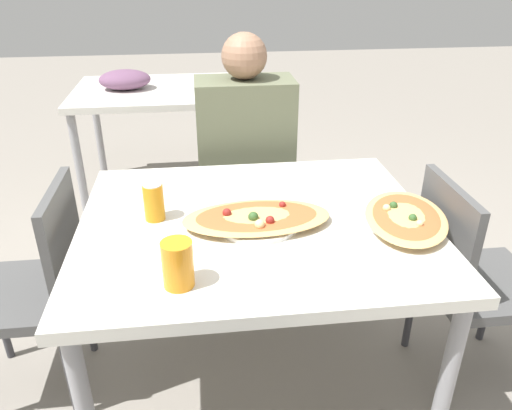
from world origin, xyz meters
name	(u,v)px	position (x,y,z in m)	size (l,w,h in m)	color
ground_plane	(256,382)	(0.00, 0.00, 0.00)	(14.00, 14.00, 0.00)	gray
dining_table	(256,238)	(0.00, 0.00, 0.66)	(1.14, 0.96, 0.73)	silver
chair_far_seated	(244,186)	(0.04, 0.81, 0.48)	(0.40, 0.40, 0.83)	#4C4C4C
chair_side_left	(36,283)	(-0.77, 0.09, 0.48)	(0.40, 0.40, 0.83)	#4C4C4C
chair_side_right	(468,274)	(0.77, -0.04, 0.48)	(0.40, 0.40, 0.83)	#4C4C4C
person_seated	(245,149)	(0.04, 0.70, 0.71)	(0.43, 0.27, 1.22)	#2D2D38
pizza_main	(257,218)	(0.00, -0.03, 0.75)	(0.48, 0.27, 0.06)	white
soda_can	(154,202)	(-0.33, 0.05, 0.79)	(0.07, 0.07, 0.12)	orange
drink_glass	(178,264)	(-0.24, -0.32, 0.79)	(0.08, 0.08, 0.13)	orange
pizza_second	(406,218)	(0.48, -0.08, 0.75)	(0.35, 0.44, 0.05)	white
background_table	(156,97)	(-0.43, 1.80, 0.67)	(1.10, 0.80, 0.85)	silver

